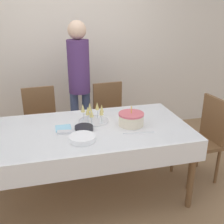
# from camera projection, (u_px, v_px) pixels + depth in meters

# --- Properties ---
(ground_plane) EXTENTS (12.00, 12.00, 0.00)m
(ground_plane) POSITION_uv_depth(u_px,v_px,m) (89.00, 193.00, 2.85)
(ground_plane) COLOR #93704C
(wall_back) EXTENTS (8.00, 0.05, 2.70)m
(wall_back) POSITION_uv_depth(u_px,v_px,m) (68.00, 48.00, 3.87)
(wall_back) COLOR silver
(wall_back) RESTS_ON ground_plane
(dining_table) EXTENTS (2.02, 1.04, 0.77)m
(dining_table) POSITION_uv_depth(u_px,v_px,m) (87.00, 137.00, 2.61)
(dining_table) COLOR white
(dining_table) RESTS_ON ground_plane
(dining_chair_far_left) EXTENTS (0.46, 0.46, 0.97)m
(dining_chair_far_left) POSITION_uv_depth(u_px,v_px,m) (42.00, 122.00, 3.32)
(dining_chair_far_left) COLOR brown
(dining_chair_far_left) RESTS_ON ground_plane
(dining_chair_far_right) EXTENTS (0.46, 0.46, 0.97)m
(dining_chair_far_right) POSITION_uv_depth(u_px,v_px,m) (110.00, 116.00, 3.52)
(dining_chair_far_right) COLOR brown
(dining_chair_far_right) RESTS_ON ground_plane
(dining_chair_right_end) EXTENTS (0.44, 0.44, 0.97)m
(dining_chair_right_end) POSITION_uv_depth(u_px,v_px,m) (204.00, 135.00, 2.97)
(dining_chair_right_end) COLOR brown
(dining_chair_right_end) RESTS_ON ground_plane
(birthday_cake) EXTENTS (0.26, 0.26, 0.20)m
(birthday_cake) POSITION_uv_depth(u_px,v_px,m) (131.00, 119.00, 2.63)
(birthday_cake) COLOR beige
(birthday_cake) RESTS_ON dining_table
(champagne_tray) EXTENTS (0.32, 0.32, 0.18)m
(champagne_tray) POSITION_uv_depth(u_px,v_px,m) (93.00, 113.00, 2.71)
(champagne_tray) COLOR silver
(champagne_tray) RESTS_ON dining_table
(plate_stack_main) EXTENTS (0.24, 0.24, 0.05)m
(plate_stack_main) POSITION_uv_depth(u_px,v_px,m) (82.00, 138.00, 2.32)
(plate_stack_main) COLOR white
(plate_stack_main) RESTS_ON dining_table
(plate_stack_dessert) EXTENTS (0.18, 0.18, 0.04)m
(plate_stack_dessert) POSITION_uv_depth(u_px,v_px,m) (84.00, 128.00, 2.53)
(plate_stack_dessert) COLOR black
(plate_stack_dessert) RESTS_ON dining_table
(cake_knife) EXTENTS (0.30, 0.06, 0.00)m
(cake_knife) POSITION_uv_depth(u_px,v_px,m) (139.00, 133.00, 2.48)
(cake_knife) COLOR silver
(cake_knife) RESTS_ON dining_table
(fork_pile) EXTENTS (0.18, 0.08, 0.02)m
(fork_pile) POSITION_uv_depth(u_px,v_px,m) (66.00, 132.00, 2.47)
(fork_pile) COLOR silver
(fork_pile) RESTS_ON dining_table
(napkin_pile) EXTENTS (0.15, 0.15, 0.01)m
(napkin_pile) POSITION_uv_depth(u_px,v_px,m) (63.00, 128.00, 2.56)
(napkin_pile) COLOR #8CC6E0
(napkin_pile) RESTS_ON dining_table
(person_standing) EXTENTS (0.28, 0.28, 1.75)m
(person_standing) POSITION_uv_depth(u_px,v_px,m) (79.00, 76.00, 3.39)
(person_standing) COLOR #3F4C72
(person_standing) RESTS_ON ground_plane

